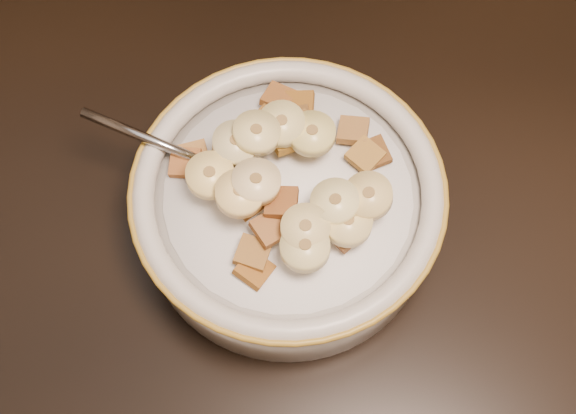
# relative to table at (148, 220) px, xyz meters

# --- Properties ---
(table) EXTENTS (1.43, 0.95, 0.04)m
(table) POSITION_rel_table_xyz_m (0.00, 0.00, 0.00)
(table) COLOR black
(table) RESTS_ON floor
(cereal_bowl) EXTENTS (0.20, 0.20, 0.05)m
(cereal_bowl) POSITION_rel_table_xyz_m (0.11, -0.00, 0.04)
(cereal_bowl) COLOR #B1AFAC
(cereal_bowl) RESTS_ON table
(milk) EXTENTS (0.17, 0.17, 0.00)m
(milk) POSITION_rel_table_xyz_m (0.11, -0.00, 0.07)
(milk) COLOR white
(milk) RESTS_ON cereal_bowl
(spoon) EXTENTS (0.06, 0.05, 0.01)m
(spoon) POSITION_rel_table_xyz_m (0.07, 0.01, 0.07)
(spoon) COLOR gray
(spoon) RESTS_ON cereal_bowl
(cereal_square_0) EXTENTS (0.02, 0.02, 0.01)m
(cereal_square_0) POSITION_rel_table_xyz_m (0.09, -0.05, 0.08)
(cereal_square_0) COLOR #915F24
(cereal_square_0) RESTS_ON milk
(cereal_square_1) EXTENTS (0.03, 0.03, 0.01)m
(cereal_square_1) POSITION_rel_table_xyz_m (0.08, -0.02, 0.09)
(cereal_square_1) COLOR #9D6023
(cereal_square_1) RESTS_ON milk
(cereal_square_2) EXTENTS (0.02, 0.02, 0.01)m
(cereal_square_2) POSITION_rel_table_xyz_m (0.04, 0.01, 0.08)
(cereal_square_2) COLOR brown
(cereal_square_2) RESTS_ON milk
(cereal_square_3) EXTENTS (0.03, 0.03, 0.01)m
(cereal_square_3) POSITION_rel_table_xyz_m (0.10, 0.03, 0.08)
(cereal_square_3) COLOR #905E17
(cereal_square_3) RESTS_ON milk
(cereal_square_4) EXTENTS (0.03, 0.03, 0.01)m
(cereal_square_4) POSITION_rel_table_xyz_m (0.11, 0.04, 0.08)
(cereal_square_4) COLOR olive
(cereal_square_4) RESTS_ON milk
(cereal_square_5) EXTENTS (0.03, 0.03, 0.01)m
(cereal_square_5) POSITION_rel_table_xyz_m (0.05, 0.01, 0.08)
(cereal_square_5) COLOR olive
(cereal_square_5) RESTS_ON milk
(cereal_square_6) EXTENTS (0.03, 0.03, 0.01)m
(cereal_square_6) POSITION_rel_table_xyz_m (0.14, -0.02, 0.08)
(cereal_square_6) COLOR #985F2F
(cereal_square_6) RESTS_ON milk
(cereal_square_7) EXTENTS (0.03, 0.03, 0.01)m
(cereal_square_7) POSITION_rel_table_xyz_m (0.14, -0.03, 0.08)
(cereal_square_7) COLOR brown
(cereal_square_7) RESTS_ON milk
(cereal_square_8) EXTENTS (0.03, 0.03, 0.01)m
(cereal_square_8) POSITION_rel_table_xyz_m (0.09, 0.05, 0.08)
(cereal_square_8) COLOR brown
(cereal_square_8) RESTS_ON milk
(cereal_square_9) EXTENTS (0.03, 0.03, 0.01)m
(cereal_square_9) POSITION_rel_table_xyz_m (0.09, -0.06, 0.07)
(cereal_square_9) COLOR brown
(cereal_square_9) RESTS_ON milk
(cereal_square_10) EXTENTS (0.03, 0.02, 0.01)m
(cereal_square_10) POSITION_rel_table_xyz_m (0.11, 0.05, 0.08)
(cereal_square_10) COLOR brown
(cereal_square_10) RESTS_ON milk
(cereal_square_11) EXTENTS (0.03, 0.03, 0.01)m
(cereal_square_11) POSITION_rel_table_xyz_m (0.09, 0.07, 0.08)
(cereal_square_11) COLOR brown
(cereal_square_11) RESTS_ON milk
(cereal_square_12) EXTENTS (0.03, 0.03, 0.01)m
(cereal_square_12) POSITION_rel_table_xyz_m (0.16, 0.03, 0.08)
(cereal_square_12) COLOR brown
(cereal_square_12) RESTS_ON milk
(cereal_square_13) EXTENTS (0.02, 0.02, 0.01)m
(cereal_square_13) POSITION_rel_table_xyz_m (0.14, 0.05, 0.08)
(cereal_square_13) COLOR olive
(cereal_square_13) RESTS_ON milk
(cereal_square_14) EXTENTS (0.03, 0.03, 0.01)m
(cereal_square_14) POSITION_rel_table_xyz_m (0.14, -0.02, 0.08)
(cereal_square_14) COLOR brown
(cereal_square_14) RESTS_ON milk
(cereal_square_15) EXTENTS (0.03, 0.03, 0.01)m
(cereal_square_15) POSITION_rel_table_xyz_m (0.04, 0.02, 0.07)
(cereal_square_15) COLOR olive
(cereal_square_15) RESTS_ON milk
(cereal_square_16) EXTENTS (0.02, 0.02, 0.01)m
(cereal_square_16) POSITION_rel_table_xyz_m (0.10, -0.02, 0.09)
(cereal_square_16) COLOR brown
(cereal_square_16) RESTS_ON milk
(cereal_square_17) EXTENTS (0.03, 0.03, 0.01)m
(cereal_square_17) POSITION_rel_table_xyz_m (0.15, 0.03, 0.08)
(cereal_square_17) COLOR #91621E
(cereal_square_17) RESTS_ON milk
(cereal_square_18) EXTENTS (0.03, 0.03, 0.01)m
(cereal_square_18) POSITION_rel_table_xyz_m (0.10, -0.03, 0.08)
(cereal_square_18) COLOR brown
(cereal_square_18) RESTS_ON milk
(cereal_square_19) EXTENTS (0.02, 0.02, 0.01)m
(cereal_square_19) POSITION_rel_table_xyz_m (0.11, 0.06, 0.08)
(cereal_square_19) COLOR brown
(cereal_square_19) RESTS_ON milk
(cereal_square_20) EXTENTS (0.03, 0.03, 0.01)m
(cereal_square_20) POSITION_rel_table_xyz_m (0.14, -0.02, 0.08)
(cereal_square_20) COLOR brown
(cereal_square_20) RESTS_ON milk
(banana_slice_0) EXTENTS (0.04, 0.04, 0.01)m
(banana_slice_0) POSITION_rel_table_xyz_m (0.12, -0.03, 0.09)
(banana_slice_0) COLOR #D9CF88
(banana_slice_0) RESTS_ON milk
(banana_slice_1) EXTENTS (0.04, 0.04, 0.01)m
(banana_slice_1) POSITION_rel_table_xyz_m (0.07, 0.02, 0.09)
(banana_slice_1) COLOR #C7BA87
(banana_slice_1) RESTS_ON milk
(banana_slice_2) EXTENTS (0.04, 0.04, 0.01)m
(banana_slice_2) POSITION_rel_table_xyz_m (0.08, -0.02, 0.10)
(banana_slice_2) COLOR #F9D47D
(banana_slice_2) RESTS_ON milk
(banana_slice_3) EXTENTS (0.04, 0.04, 0.01)m
(banana_slice_3) POSITION_rel_table_xyz_m (0.15, -0.03, 0.09)
(banana_slice_3) COLOR #D0BD8B
(banana_slice_3) RESTS_ON milk
(banana_slice_4) EXTENTS (0.04, 0.04, 0.01)m
(banana_slice_4) POSITION_rel_table_xyz_m (0.10, 0.04, 0.09)
(banana_slice_4) COLOR tan
(banana_slice_4) RESTS_ON milk
(banana_slice_5) EXTENTS (0.03, 0.03, 0.01)m
(banana_slice_5) POSITION_rel_table_xyz_m (0.06, -0.01, 0.09)
(banana_slice_5) COLOR #F1DD80
(banana_slice_5) RESTS_ON milk
(banana_slice_6) EXTENTS (0.04, 0.04, 0.01)m
(banana_slice_6) POSITION_rel_table_xyz_m (0.14, -0.02, 0.09)
(banana_slice_6) COLOR #DDD489
(banana_slice_6) RESTS_ON milk
(banana_slice_7) EXTENTS (0.04, 0.04, 0.01)m
(banana_slice_7) POSITION_rel_table_xyz_m (0.09, -0.01, 0.10)
(banana_slice_7) COLOR beige
(banana_slice_7) RESTS_ON milk
(banana_slice_8) EXTENTS (0.04, 0.04, 0.02)m
(banana_slice_8) POSITION_rel_table_xyz_m (0.16, -0.01, 0.09)
(banana_slice_8) COLOR #DAB870
(banana_slice_8) RESTS_ON milk
(banana_slice_9) EXTENTS (0.04, 0.04, 0.01)m
(banana_slice_9) POSITION_rel_table_xyz_m (0.12, 0.03, 0.09)
(banana_slice_9) COLOR #E6CD71
(banana_slice_9) RESTS_ON milk
(banana_slice_10) EXTENTS (0.04, 0.04, 0.01)m
(banana_slice_10) POSITION_rel_table_xyz_m (0.12, -0.05, 0.09)
(banana_slice_10) COLOR #DEC778
(banana_slice_10) RESTS_ON milk
(banana_slice_11) EXTENTS (0.04, 0.04, 0.01)m
(banana_slice_11) POSITION_rel_table_xyz_m (0.08, 0.03, 0.10)
(banana_slice_11) COLOR beige
(banana_slice_11) RESTS_ON milk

